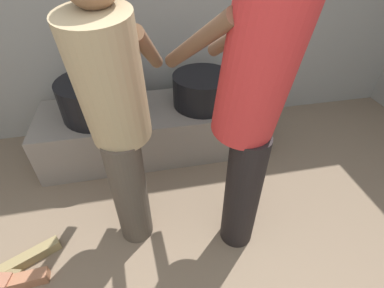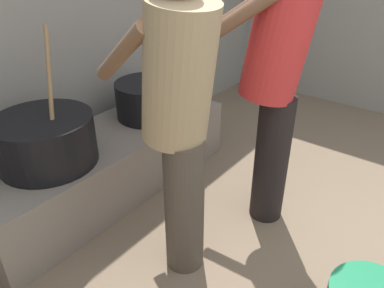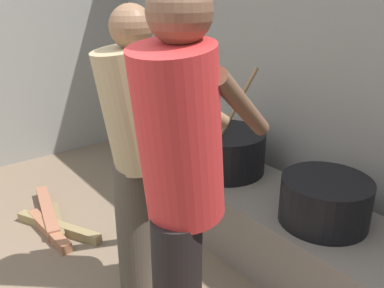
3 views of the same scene
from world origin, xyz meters
TOP-DOWN VIEW (x-y plane):
  - hearth_ledge at (-0.05, 1.95)m, footprint 1.82×0.60m
  - cooking_pot_main at (-0.46, 1.95)m, footprint 0.55×0.55m
  - cooking_pot_secondary at (0.36, 1.93)m, footprint 0.48×0.48m
  - cook_in_red_shirt at (0.35, 0.99)m, footprint 0.56×0.75m
  - cook_in_tan_shirt at (-0.26, 1.15)m, footprint 0.47×0.71m

SIDE VIEW (x-z plane):
  - hearth_ledge at x=-0.05m, z-range 0.00..0.42m
  - cooking_pot_secondary at x=0.36m, z-range 0.42..0.67m
  - cooking_pot_main at x=-0.46m, z-range 0.19..0.92m
  - cook_in_tan_shirt at x=-0.26m, z-range 0.11..1.65m
  - cook_in_red_shirt at x=0.35m, z-range 0.12..1.78m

